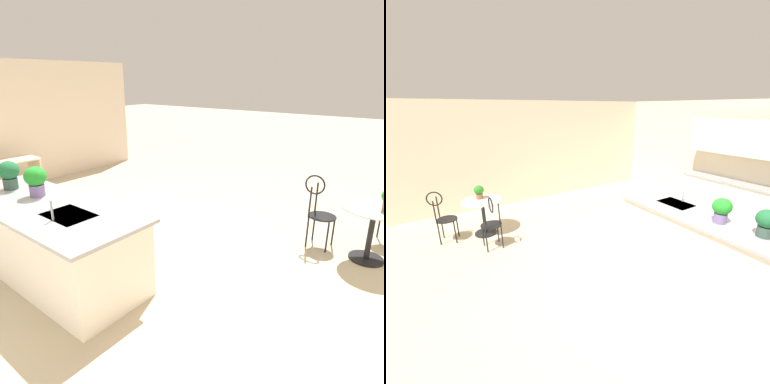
% 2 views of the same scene
% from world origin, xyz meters
% --- Properties ---
extents(ground_plane, '(40.00, 40.00, 0.00)m').
position_xyz_m(ground_plane, '(0.00, 0.00, 0.00)').
color(ground_plane, beige).
extents(wall_left_window, '(0.12, 7.80, 2.70)m').
position_xyz_m(wall_left_window, '(-4.26, 0.00, 1.35)').
color(wall_left_window, beige).
rests_on(wall_left_window, ground).
extents(kitchen_island, '(2.80, 1.06, 0.92)m').
position_xyz_m(kitchen_island, '(0.30, 0.85, 0.46)').
color(kitchen_island, white).
rests_on(kitchen_island, ground).
extents(back_counter_run, '(2.44, 0.64, 1.52)m').
position_xyz_m(back_counter_run, '(-0.40, 3.21, 0.49)').
color(back_counter_run, white).
rests_on(back_counter_run, ground).
extents(upper_cabinet_run, '(2.40, 0.36, 0.76)m').
position_xyz_m(upper_cabinet_run, '(-0.40, 3.18, 1.90)').
color(upper_cabinet_run, white).
rests_on(upper_cabinet_run, back_counter_run).
extents(bistro_table, '(0.80, 0.80, 0.74)m').
position_xyz_m(bistro_table, '(-2.73, -1.93, 0.45)').
color(bistro_table, black).
rests_on(bistro_table, ground).
extents(chair_near_window, '(0.48, 0.38, 1.04)m').
position_xyz_m(chair_near_window, '(-2.04, -1.94, 0.57)').
color(chair_near_window, black).
rests_on(chair_near_window, ground).
extents(chair_by_island, '(0.47, 0.52, 1.04)m').
position_xyz_m(chair_by_island, '(-2.81, -2.66, 0.57)').
color(chair_by_island, black).
rests_on(chair_by_island, ground).
extents(sink_faucet, '(0.02, 0.02, 0.22)m').
position_xyz_m(sink_faucet, '(-0.25, 1.03, 1.03)').
color(sink_faucet, '#B2B5BA').
rests_on(sink_faucet, kitchen_island).
extents(potted_plant_on_table, '(0.20, 0.20, 0.28)m').
position_xyz_m(potted_plant_on_table, '(-2.87, -1.94, 0.90)').
color(potted_plant_on_table, '#9E603D').
rests_on(potted_plant_on_table, bistro_table).
extents(potted_plant_counter_far, '(0.27, 0.27, 0.37)m').
position_xyz_m(potted_plant_counter_far, '(1.15, 0.80, 1.13)').
color(potted_plant_counter_far, '#385147').
rests_on(potted_plant_counter_far, kitchen_island).
extents(potted_plant_counter_near, '(0.27, 0.27, 0.38)m').
position_xyz_m(potted_plant_counter_near, '(0.60, 0.73, 1.13)').
color(potted_plant_counter_near, '#7A669E').
rests_on(potted_plant_counter_near, kitchen_island).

